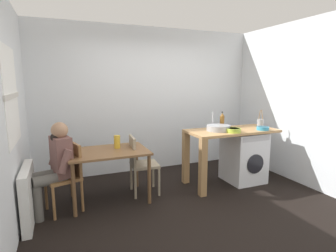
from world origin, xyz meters
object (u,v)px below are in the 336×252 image
chair_opposite (140,161)px  washing_machine (244,157)px  dining_table (108,157)px  chair_person_seat (68,173)px  mixing_bowl (233,130)px  utensil_crock (260,123)px  vase (117,142)px  bottle_tall_green (222,121)px  colander (263,128)px  seated_person (55,163)px

chair_opposite → washing_machine: 1.81m
dining_table → chair_person_seat: bearing=-171.8°
dining_table → mixing_bowl: (1.90, -0.30, 0.31)m
chair_opposite → washing_machine: size_ratio=1.05×
utensil_crock → vase: bearing=176.6°
bottle_tall_green → vase: bottle_tall_green is taller
dining_table → chair_person_seat: chair_person_seat is taller
colander → vase: colander is taller
chair_opposite → seated_person: size_ratio=0.75×
colander → dining_table: bearing=172.6°
chair_person_seat → chair_opposite: size_ratio=1.00×
chair_person_seat → colander: colander is taller
bottle_tall_green → utensil_crock: size_ratio=0.94×
dining_table → bottle_tall_green: (1.96, 0.11, 0.40)m
utensil_crock → vase: size_ratio=1.59×
bottle_tall_green → mixing_bowl: bottle_tall_green is taller
washing_machine → mixing_bowl: mixing_bowl is taller
dining_table → chair_opposite: 0.50m
washing_machine → utensil_crock: bearing=8.1°
dining_table → colander: (2.47, -0.32, 0.31)m
vase → utensil_crock: bearing=-3.4°
vase → colander: bearing=-10.3°
bottle_tall_green → mixing_bowl: 0.42m
chair_person_seat → chair_opposite: same height
mixing_bowl → utensil_crock: size_ratio=0.79×
dining_table → utensil_crock: bearing=-1.1°
dining_table → chair_opposite: size_ratio=1.22×
washing_machine → vase: size_ratio=4.55×
mixing_bowl → vase: mixing_bowl is taller
chair_opposite → utensil_crock: bearing=91.9°
chair_opposite → vase: bearing=-93.0°
washing_machine → mixing_bowl: (-0.38, -0.20, 0.53)m
seated_person → bottle_tall_green: (2.67, 0.23, 0.38)m
chair_opposite → colander: (1.99, -0.38, 0.44)m
dining_table → seated_person: size_ratio=0.92×
bottle_tall_green → utensil_crock: (0.69, -0.16, -0.06)m
seated_person → bottle_tall_green: 2.70m
dining_table → chair_person_seat: (-0.55, -0.08, -0.14)m
bottle_tall_green → washing_machine: bearing=-33.6°
washing_machine → vase: vase is taller
chair_opposite → utensil_crock: size_ratio=3.00×
dining_table → seated_person: (-0.70, -0.12, 0.03)m
chair_person_seat → utensil_crock: bearing=-105.6°
mixing_bowl → washing_machine: bearing=27.6°
mixing_bowl → seated_person: bearing=176.1°
chair_person_seat → washing_machine: bearing=-106.6°
seated_person → utensil_crock: (3.35, 0.07, 0.32)m
chair_opposite → mixing_bowl: (1.43, -0.36, 0.45)m
bottle_tall_green → seated_person: bearing=-175.0°
chair_opposite → utensil_crock: 2.23m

